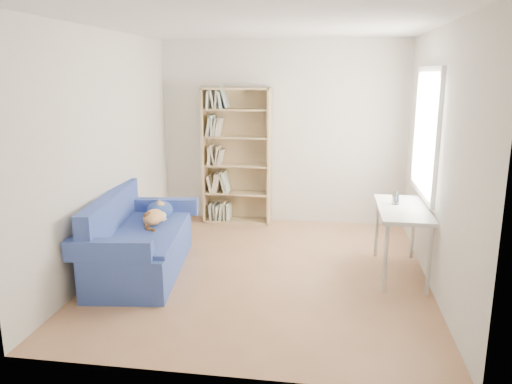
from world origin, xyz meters
TOP-DOWN VIEW (x-y plane):
  - ground at (0.00, 0.00)m, footprint 4.00×4.00m
  - room_shell at (0.10, 0.03)m, footprint 3.54×4.04m
  - sofa at (-1.36, -0.18)m, footprint 1.04×1.84m
  - bookshelf at (-0.64, 1.83)m, footprint 0.97×0.30m
  - desk at (1.47, 0.15)m, footprint 0.52×1.13m
  - pen_cup at (1.41, 0.28)m, footprint 0.08×0.08m

SIDE VIEW (x-z plane):
  - ground at x=0.00m, z-range 0.00..0.00m
  - sofa at x=-1.36m, z-range -0.11..0.75m
  - desk at x=1.47m, z-range 0.29..1.04m
  - pen_cup at x=1.41m, z-range 0.73..0.89m
  - bookshelf at x=-0.64m, z-range -0.08..1.86m
  - room_shell at x=0.10m, z-range 0.33..2.95m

